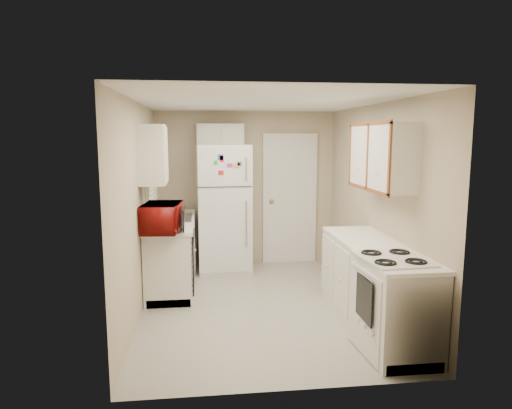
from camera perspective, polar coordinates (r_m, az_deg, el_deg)
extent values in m
plane|color=#B6B2AA|center=(5.64, 0.60, -12.39)|extent=(3.80, 3.80, 0.00)
plane|color=white|center=(5.29, 0.64, 12.71)|extent=(3.80, 3.80, 0.00)
plane|color=#BBAB91|center=(5.34, -14.44, -0.51)|extent=(3.80, 3.80, 0.00)
plane|color=#BBAB91|center=(5.68, 14.77, 0.00)|extent=(3.80, 3.80, 0.00)
plane|color=#BBAB91|center=(7.21, -1.29, 2.03)|extent=(2.80, 2.80, 0.00)
plane|color=#BBAB91|center=(3.49, 4.59, -4.97)|extent=(2.80, 2.80, 0.00)
cube|color=silver|center=(6.34, -10.40, -5.91)|extent=(0.60, 1.80, 0.90)
cube|color=black|center=(5.74, -7.88, -6.97)|extent=(0.03, 0.58, 0.72)
cube|color=gray|center=(6.40, -10.42, -2.02)|extent=(0.54, 0.74, 0.16)
imported|color=maroon|center=(5.45, -11.62, -1.85)|extent=(0.64, 0.40, 0.41)
imported|color=white|center=(6.92, -10.57, -0.05)|extent=(0.11, 0.11, 0.19)
cube|color=silver|center=(6.33, -12.95, 4.55)|extent=(0.10, 0.98, 1.08)
cube|color=silver|center=(5.49, -12.81, 6.07)|extent=(0.30, 0.45, 0.70)
cube|color=silver|center=(6.90, -4.12, -0.40)|extent=(0.82, 0.80, 1.90)
cube|color=silver|center=(6.99, -4.50, 8.37)|extent=(0.70, 0.30, 0.40)
cube|color=silver|center=(7.29, 4.23, 0.65)|extent=(0.86, 0.06, 2.08)
cube|color=silver|center=(5.02, 14.56, -9.91)|extent=(0.60, 2.00, 0.90)
cube|color=silver|center=(4.53, 16.44, -12.60)|extent=(0.59, 0.71, 0.81)
cube|color=silver|center=(5.11, 15.49, 5.81)|extent=(0.30, 1.20, 0.70)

